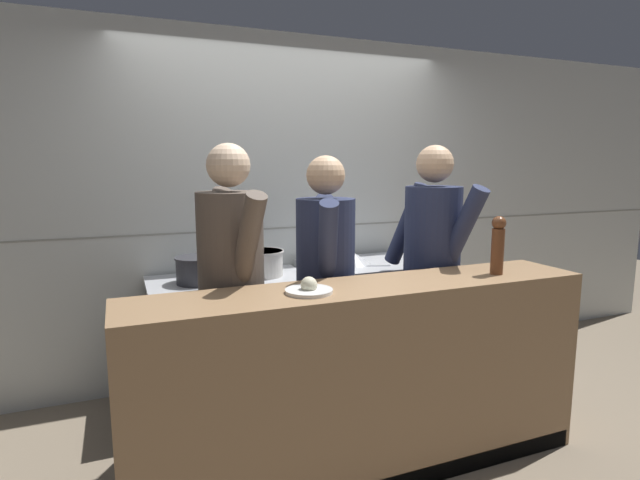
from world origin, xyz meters
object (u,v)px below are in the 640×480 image
at_px(chefs_knife, 358,265).
at_px(chef_head_cook, 232,288).
at_px(oven_range, 233,341).
at_px(plated_dish_main, 309,289).
at_px(sauce_pot, 262,262).
at_px(chef_sous, 325,284).
at_px(chef_line, 431,268).
at_px(stock_pot, 198,269).
at_px(pepper_mill, 498,244).
at_px(mixing_bowl_steel, 352,258).

xyz_separation_m(chefs_knife, chef_head_cook, (-1.05, -0.55, 0.06)).
xyz_separation_m(oven_range, chefs_knife, (0.91, -0.10, 0.48)).
bearing_deg(plated_dish_main, sauce_pot, 85.32).
bearing_deg(sauce_pot, oven_range, -166.69).
distance_m(chefs_knife, plated_dish_main, 1.28).
bearing_deg(sauce_pot, chef_head_cook, -117.71).
bearing_deg(plated_dish_main, chef_sous, 58.92).
distance_m(sauce_pot, chefs_knife, 0.69).
height_order(oven_range, chefs_knife, chefs_knife).
height_order(chef_sous, chef_line, chef_line).
xyz_separation_m(chef_head_cook, chef_sous, (0.56, 0.01, -0.03)).
bearing_deg(chefs_knife, stock_pot, 174.66).
height_order(pepper_mill, chef_sous, chef_sous).
bearing_deg(chef_sous, plated_dish_main, -101.60).
bearing_deg(chef_sous, chef_line, 18.60).
relative_size(pepper_mill, chef_line, 0.19).
xyz_separation_m(sauce_pot, mixing_bowl_steel, (0.67, -0.07, -0.00)).
relative_size(sauce_pot, chef_line, 0.17).
distance_m(stock_pot, pepper_mill, 1.88).
relative_size(mixing_bowl_steel, chef_line, 0.16).
xyz_separation_m(chef_head_cook, chef_line, (1.29, 0.00, 0.00)).
xyz_separation_m(stock_pot, mixing_bowl_steel, (1.12, -0.02, -0.00)).
xyz_separation_m(stock_pot, chef_line, (1.37, -0.66, 0.02)).
bearing_deg(chef_line, chef_sous, 160.71).
relative_size(oven_range, mixing_bowl_steel, 3.89).
relative_size(chef_sous, chef_line, 0.96).
relative_size(oven_range, chef_head_cook, 0.62).
xyz_separation_m(oven_range, sauce_pot, (0.24, 0.06, 0.53)).
height_order(stock_pot, chef_sous, chef_sous).
bearing_deg(stock_pot, chef_head_cook, -82.92).
distance_m(plated_dish_main, chef_head_cook, 0.54).
bearing_deg(mixing_bowl_steel, chef_head_cook, -148.40).
distance_m(mixing_bowl_steel, pepper_mill, 1.20).
height_order(pepper_mill, chef_line, chef_line).
bearing_deg(sauce_pot, chef_line, -37.35).
relative_size(chefs_knife, chef_sous, 0.23).
bearing_deg(chef_sous, stock_pot, 154.38).
distance_m(oven_range, chef_sous, 0.92).
relative_size(oven_range, plated_dish_main, 4.74).
xyz_separation_m(plated_dish_main, chef_sous, (0.29, 0.47, -0.11)).
height_order(chefs_knife, chef_line, chef_line).
xyz_separation_m(oven_range, mixing_bowl_steel, (0.91, -0.01, 0.52)).
distance_m(pepper_mill, chef_line, 0.54).
height_order(mixing_bowl_steel, chef_head_cook, chef_head_cook).
bearing_deg(mixing_bowl_steel, chef_line, -68.45).
relative_size(oven_range, chef_line, 0.62).
relative_size(oven_range, chef_sous, 0.65).
distance_m(plated_dish_main, chef_sous, 0.56).
bearing_deg(chefs_knife, chef_sous, -132.01).
relative_size(stock_pot, pepper_mill, 0.92).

